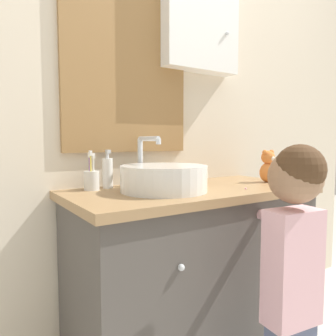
{
  "coord_description": "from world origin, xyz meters",
  "views": [
    {
      "loc": [
        -0.89,
        -0.81,
        1.0
      ],
      "look_at": [
        -0.17,
        0.28,
        0.89
      ],
      "focal_mm": 35.0,
      "sensor_mm": 36.0,
      "label": 1
    }
  ],
  "objects": [
    {
      "name": "soap_dispenser",
      "position": [
        -0.32,
        0.54,
        0.86
      ],
      "size": [
        0.05,
        0.05,
        0.17
      ],
      "color": "white",
      "rests_on": "vanity_counter"
    },
    {
      "name": "wall_back",
      "position": [
        0.01,
        0.62,
        1.29
      ],
      "size": [
        3.2,
        0.18,
        2.5
      ],
      "color": "beige",
      "rests_on": "ground_plane"
    },
    {
      "name": "vanity_counter",
      "position": [
        0.0,
        0.33,
        0.4
      ],
      "size": [
        1.12,
        0.53,
        0.79
      ],
      "color": "#4C4742",
      "rests_on": "ground_plane"
    },
    {
      "name": "teddy_bear",
      "position": [
        0.44,
        0.29,
        0.87
      ],
      "size": [
        0.09,
        0.08,
        0.16
      ],
      "color": "orange",
      "rests_on": "vanity_counter"
    },
    {
      "name": "toothbrush_holder",
      "position": [
        -0.4,
        0.52,
        0.84
      ],
      "size": [
        0.06,
        0.06,
        0.17
      ],
      "color": "silver",
      "rests_on": "vanity_counter"
    },
    {
      "name": "sink_basin",
      "position": [
        -0.16,
        0.33,
        0.85
      ],
      "size": [
        0.36,
        0.41,
        0.23
      ],
      "color": "white",
      "rests_on": "vanity_counter"
    },
    {
      "name": "child_figure",
      "position": [
        0.06,
        -0.14,
        0.63
      ],
      "size": [
        0.23,
        0.46,
        0.99
      ],
      "color": "slate",
      "rests_on": "ground_plane"
    }
  ]
}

